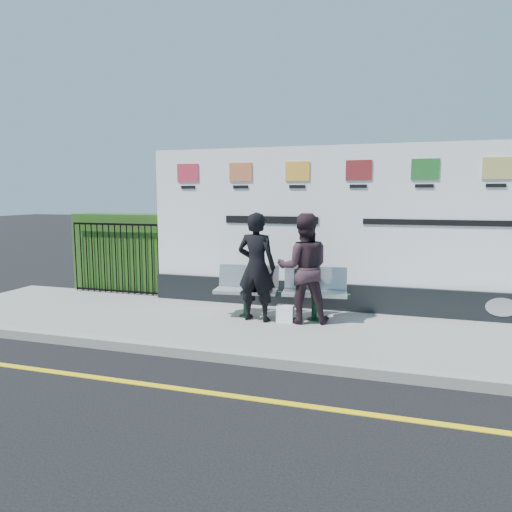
{
  "coord_description": "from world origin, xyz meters",
  "views": [
    {
      "loc": [
        1.15,
        -4.55,
        2.23
      ],
      "look_at": [
        -1.0,
        2.48,
        1.25
      ],
      "focal_mm": 32.0,
      "sensor_mm": 36.0,
      "label": 1
    }
  ],
  "objects_px": {
    "billboard": "(357,240)",
    "bench": "(280,304)",
    "woman_left": "(256,267)",
    "woman_right": "(304,268)"
  },
  "relations": [
    {
      "from": "bench",
      "to": "woman_left",
      "type": "height_order",
      "value": "woman_left"
    },
    {
      "from": "billboard",
      "to": "bench",
      "type": "distance_m",
      "value": 1.85
    },
    {
      "from": "woman_left",
      "to": "woman_right",
      "type": "xyz_separation_m",
      "value": [
        0.77,
        0.15,
        -0.01
      ]
    },
    {
      "from": "bench",
      "to": "woman_left",
      "type": "bearing_deg",
      "value": -151.34
    },
    {
      "from": "woman_right",
      "to": "billboard",
      "type": "bearing_deg",
      "value": -141.73
    },
    {
      "from": "billboard",
      "to": "bench",
      "type": "xyz_separation_m",
      "value": [
        -1.2,
        -0.93,
        -1.06
      ]
    },
    {
      "from": "billboard",
      "to": "woman_left",
      "type": "height_order",
      "value": "billboard"
    },
    {
      "from": "billboard",
      "to": "woman_left",
      "type": "relative_size",
      "value": 4.36
    },
    {
      "from": "bench",
      "to": "woman_left",
      "type": "xyz_separation_m",
      "value": [
        -0.35,
        -0.25,
        0.67
      ]
    },
    {
      "from": "billboard",
      "to": "bench",
      "type": "relative_size",
      "value": 3.53
    }
  ]
}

